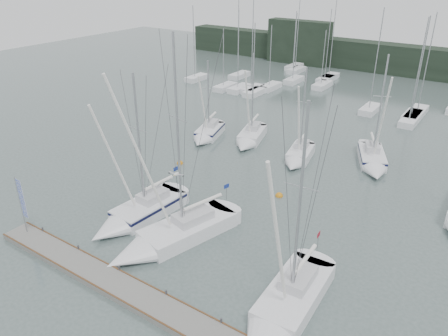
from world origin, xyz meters
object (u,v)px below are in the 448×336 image
object	(u,v)px
sailboat_near_center	(163,240)
sailboat_mid_b	(249,139)
sailboat_near_left	(134,216)
sailboat_mid_a	(207,135)
sailboat_mid_d	(373,162)
sailboat_near_right	(280,315)
sailboat_mid_c	(298,158)
buoy_c	(180,164)
dock_banner	(22,201)
buoy_b	(279,196)

from	to	relation	value
sailboat_near_center	sailboat_mid_b	distance (m)	20.47
sailboat_near_left	sailboat_mid_a	bearing A→B (deg)	112.32
sailboat_near_center	sailboat_mid_a	size ratio (longest dim) A/B	1.67
sailboat_mid_b	sailboat_mid_d	bearing A→B (deg)	-8.54
sailboat_near_right	sailboat_mid_c	xyz separation A→B (m)	(-8.51, 20.07, -0.01)
buoy_c	dock_banner	bearing A→B (deg)	-93.52
sailboat_mid_a	dock_banner	world-z (taller)	sailboat_mid_a
sailboat_mid_b	buoy_b	bearing A→B (deg)	-61.82
sailboat_near_center	sailboat_near_left	bearing A→B (deg)	179.17
sailboat_mid_a	buoy_b	world-z (taller)	sailboat_mid_a
sailboat_near_center	sailboat_mid_a	distance (m)	20.62
buoy_b	dock_banner	distance (m)	20.28
sailboat_near_center	sailboat_near_right	distance (m)	10.39
sailboat_near_left	sailboat_mid_c	distance (m)	18.15
sailboat_mid_b	buoy_b	world-z (taller)	sailboat_mid_b
sailboat_mid_d	buoy_b	xyz separation A→B (m)	(-4.89, -10.33, -0.54)
sailboat_mid_b	dock_banner	world-z (taller)	sailboat_mid_b
sailboat_mid_c	buoy_b	bearing A→B (deg)	-87.96
sailboat_near_left	sailboat_near_right	world-z (taller)	sailboat_near_right
sailboat_near_left	sailboat_mid_b	xyz separation A→B (m)	(-0.90, 18.74, -0.04)
dock_banner	sailboat_near_left	bearing A→B (deg)	51.96
sailboat_mid_a	sailboat_mid_c	distance (m)	11.27
sailboat_near_center	sailboat_mid_c	distance (m)	18.45
buoy_b	dock_banner	size ratio (longest dim) A/B	0.15
sailboat_near_center	buoy_b	xyz separation A→B (m)	(3.44, 11.17, -0.52)
sailboat_mid_c	sailboat_mid_d	bearing A→B (deg)	14.10
sailboat_near_left	dock_banner	world-z (taller)	sailboat_near_left
sailboat_mid_b	buoy_c	distance (m)	8.94
sailboat_mid_a	sailboat_mid_b	bearing A→B (deg)	2.99
sailboat_mid_c	buoy_c	xyz separation A→B (m)	(-9.60, -6.90, -0.51)
sailboat_mid_a	dock_banner	bearing A→B (deg)	-104.25
sailboat_mid_d	buoy_c	world-z (taller)	sailboat_mid_d
sailboat_mid_c	dock_banner	size ratio (longest dim) A/B	2.22
sailboat_mid_b	buoy_c	world-z (taller)	sailboat_mid_b
sailboat_near_left	sailboat_near_right	size ratio (longest dim) A/B	0.92
sailboat_mid_a	sailboat_mid_c	world-z (taller)	sailboat_mid_c
sailboat_mid_d	dock_banner	world-z (taller)	sailboat_mid_d
buoy_b	sailboat_mid_b	bearing A→B (deg)	133.67
sailboat_near_left	sailboat_mid_c	world-z (taller)	sailboat_near_left
sailboat_mid_c	buoy_c	bearing A→B (deg)	-155.59
buoy_c	dock_banner	distance (m)	16.45
sailboat_mid_a	sailboat_mid_b	xyz separation A→B (m)	(4.66, 1.60, -0.02)
sailboat_mid_d	sailboat_mid_b	bearing A→B (deg)	163.67
sailboat_near_right	buoy_b	size ratio (longest dim) A/B	20.46
sailboat_mid_d	sailboat_mid_c	bearing A→B (deg)	-177.91
sailboat_near_left	buoy_b	world-z (taller)	sailboat_near_left
sailboat_mid_b	buoy_b	xyz separation A→B (m)	(8.32, -8.72, -0.51)
sailboat_near_center	dock_banner	world-z (taller)	sailboat_near_center
sailboat_near_right	dock_banner	distance (m)	19.50
sailboat_mid_c	sailboat_mid_b	bearing A→B (deg)	155.85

